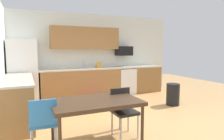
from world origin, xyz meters
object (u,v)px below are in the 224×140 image
object	(u,v)px
chair_far_side	(43,121)
kettle	(99,65)
oven_range	(125,80)
microwave	(124,51)
refrigerator	(23,72)
trash_bin	(173,94)
dining_table	(96,104)
chair_near_table	(123,108)

from	to	relation	value
chair_far_side	kettle	size ratio (longest dim) A/B	4.25
oven_range	microwave	size ratio (longest dim) A/B	1.69
refrigerator	kettle	distance (m)	2.30
chair_far_side	trash_bin	distance (m)	3.76
dining_table	trash_bin	xyz separation A→B (m)	(2.72, 1.32, -0.38)
chair_near_table	dining_table	bearing A→B (deg)	-166.10
dining_table	trash_bin	size ratio (longest dim) A/B	2.33
refrigerator	kettle	xyz separation A→B (m)	(2.30, 0.13, 0.11)
microwave	trash_bin	xyz separation A→B (m)	(0.55, -1.94, -1.19)
kettle	trash_bin	bearing A→B (deg)	-51.54
oven_range	dining_table	world-z (taller)	oven_range
microwave	dining_table	size ratio (longest dim) A/B	0.39
oven_range	trash_bin	bearing A→B (deg)	-73.42
chair_near_table	microwave	bearing A→B (deg)	62.71
refrigerator	microwave	xyz separation A→B (m)	(3.25, 0.18, 0.58)
refrigerator	kettle	size ratio (longest dim) A/B	9.11
dining_table	microwave	bearing A→B (deg)	56.31
oven_range	refrigerator	bearing A→B (deg)	-178.59
trash_bin	chair_far_side	bearing A→B (deg)	-160.11
refrigerator	oven_range	world-z (taller)	refrigerator
dining_table	kettle	world-z (taller)	kettle
chair_near_table	chair_far_side	distance (m)	1.37
chair_near_table	trash_bin	bearing A→B (deg)	28.72
chair_near_table	chair_far_side	xyz separation A→B (m)	(-1.37, -0.09, 0.00)
refrigerator	chair_far_side	bearing A→B (deg)	-84.93
kettle	oven_range	bearing A→B (deg)	-3.00
microwave	kettle	xyz separation A→B (m)	(-0.95, -0.05, -0.47)
oven_range	microwave	distance (m)	1.04
chair_near_table	trash_bin	size ratio (longest dim) A/B	1.42
refrigerator	chair_near_table	bearing A→B (deg)	-60.87
refrigerator	dining_table	distance (m)	3.27
refrigerator	oven_range	xyz separation A→B (m)	(3.25, 0.08, -0.46)
microwave	chair_near_table	xyz separation A→B (m)	(-1.61, -3.12, -0.98)
oven_range	chair_near_table	distance (m)	3.42
microwave	dining_table	world-z (taller)	microwave
refrigerator	oven_range	size ratio (longest dim) A/B	2.00
microwave	dining_table	xyz separation A→B (m)	(-2.17, -3.26, -0.80)
kettle	refrigerator	bearing A→B (deg)	-176.76
oven_range	dining_table	size ratio (longest dim) A/B	0.65
microwave	trash_bin	distance (m)	2.34
chair_far_side	oven_range	bearing A→B (deg)	46.27
chair_near_table	kettle	bearing A→B (deg)	77.91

